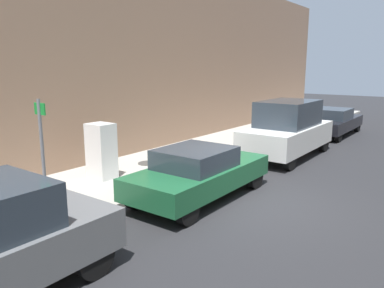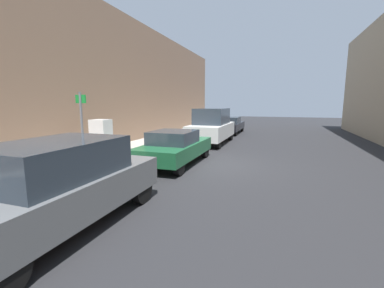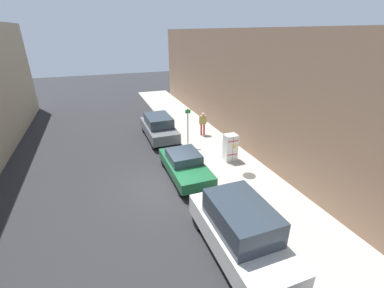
# 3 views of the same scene
# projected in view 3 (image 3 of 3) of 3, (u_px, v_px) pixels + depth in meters

# --- Properties ---
(ground_plane) EXTENTS (80.00, 80.00, 0.00)m
(ground_plane) POSITION_uv_depth(u_px,v_px,m) (163.00, 186.00, 13.34)
(ground_plane) COLOR #28282B
(sidewalk_slab) EXTENTS (3.61, 44.00, 0.14)m
(sidewalk_slab) POSITION_uv_depth(u_px,v_px,m) (236.00, 170.00, 14.70)
(sidewalk_slab) COLOR #B2ADA0
(sidewalk_slab) RESTS_ON ground
(building_facade_near) EXTENTS (1.93, 39.60, 7.56)m
(building_facade_near) POSITION_uv_depth(u_px,v_px,m) (285.00, 103.00, 14.09)
(building_facade_near) COLOR #937056
(building_facade_near) RESTS_ON ground
(discarded_refrigerator) EXTENTS (0.74, 0.63, 1.65)m
(discarded_refrigerator) POSITION_uv_depth(u_px,v_px,m) (230.00, 148.00, 15.41)
(discarded_refrigerator) COLOR white
(discarded_refrigerator) RESTS_ON sidewalk_slab
(manhole_cover) EXTENTS (0.70, 0.70, 0.02)m
(manhole_cover) POSITION_uv_depth(u_px,v_px,m) (249.00, 176.00, 13.99)
(manhole_cover) COLOR #47443F
(manhole_cover) RESTS_ON sidewalk_slab
(street_sign_post) EXTENTS (0.36, 0.07, 2.65)m
(street_sign_post) POSITION_uv_depth(u_px,v_px,m) (188.00, 125.00, 17.08)
(street_sign_post) COLOR slate
(street_sign_post) RESTS_ON sidewalk_slab
(fire_hydrant) EXTENTS (0.22, 0.22, 0.76)m
(fire_hydrant) POSITION_uv_depth(u_px,v_px,m) (170.00, 120.00, 21.55)
(fire_hydrant) COLOR slate
(fire_hydrant) RESTS_ON sidewalk_slab
(pedestrian_walking_far) EXTENTS (0.51, 0.23, 1.75)m
(pedestrian_walking_far) POSITION_uv_depth(u_px,v_px,m) (203.00, 122.00, 19.12)
(pedestrian_walking_far) COLOR #B73338
(pedestrian_walking_far) RESTS_ON sidewalk_slab
(parked_suv_gray) EXTENTS (1.92, 4.64, 1.76)m
(parked_suv_gray) POSITION_uv_depth(u_px,v_px,m) (159.00, 127.00, 18.90)
(parked_suv_gray) COLOR slate
(parked_suv_gray) RESTS_ON ground
(parked_sedan_green) EXTENTS (1.83, 4.34, 1.38)m
(parked_sedan_green) POSITION_uv_depth(u_px,v_px,m) (185.00, 164.00, 13.99)
(parked_sedan_green) COLOR #1E6038
(parked_sedan_green) RESTS_ON ground
(parked_van_white) EXTENTS (1.96, 4.81, 2.16)m
(parked_van_white) POSITION_uv_depth(u_px,v_px,m) (240.00, 231.00, 8.85)
(parked_van_white) COLOR silver
(parked_van_white) RESTS_ON ground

